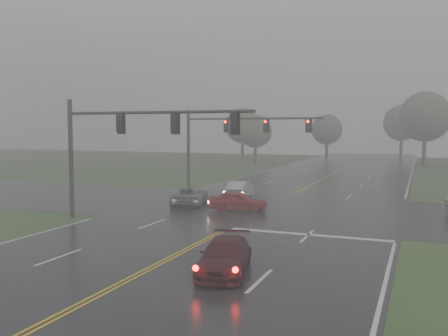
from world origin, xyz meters
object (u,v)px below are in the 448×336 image
at_px(car_grey, 190,205).
at_px(signal_gantry_near, 121,136).
at_px(sedan_maroon, 225,273).
at_px(sedan_red, 238,211).
at_px(sedan_silver, 240,198).
at_px(signal_gantry_far, 227,133).

height_order(car_grey, signal_gantry_near, signal_gantry_near).
bearing_deg(sedan_maroon, car_grey, 107.20).
xyz_separation_m(sedan_red, car_grey, (-4.16, 1.32, 0.00)).
xyz_separation_m(sedan_maroon, sedan_red, (-4.41, 13.53, 0.00)).
xyz_separation_m(sedan_silver, signal_gantry_far, (-2.89, 4.60, 5.06)).
xyz_separation_m(car_grey, signal_gantry_near, (-0.92, -7.36, 5.08)).
bearing_deg(sedan_silver, signal_gantry_near, 71.09).
bearing_deg(sedan_silver, car_grey, 60.42).
bearing_deg(signal_gantry_far, signal_gantry_near, -90.70).
xyz_separation_m(sedan_silver, signal_gantry_near, (-3.10, -12.00, 5.08)).
bearing_deg(sedan_maroon, sedan_red, 95.27).
bearing_deg(car_grey, signal_gantry_far, -102.25).
height_order(sedan_red, car_grey, car_grey).
height_order(sedan_red, signal_gantry_far, signal_gantry_far).
bearing_deg(sedan_silver, signal_gantry_far, -62.30).
relative_size(sedan_maroon, sedan_silver, 1.08).
distance_m(sedan_silver, signal_gantry_far, 7.43).
bearing_deg(signal_gantry_far, car_grey, -85.57).
height_order(sedan_maroon, sedan_red, sedan_red).
xyz_separation_m(sedan_maroon, sedan_silver, (-6.39, 19.49, 0.00)).
relative_size(sedan_silver, signal_gantry_far, 0.32).
distance_m(sedan_silver, car_grey, 5.13).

